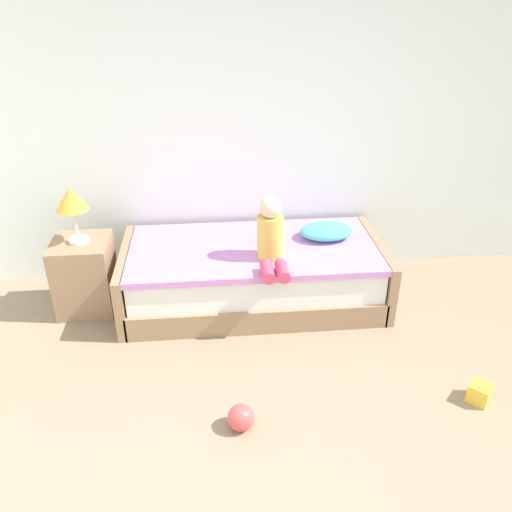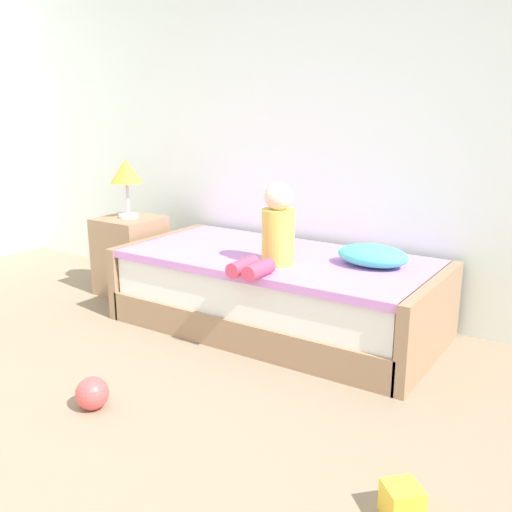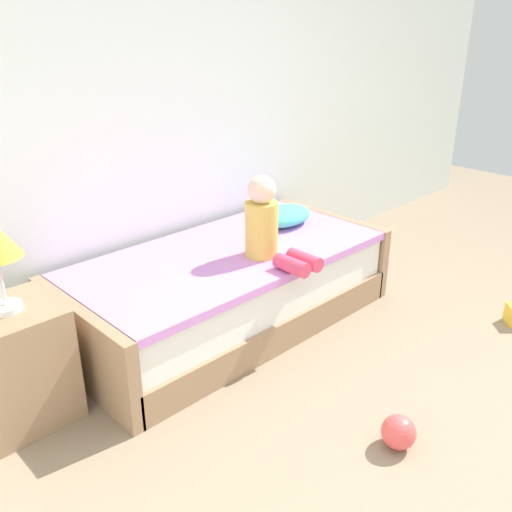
% 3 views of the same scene
% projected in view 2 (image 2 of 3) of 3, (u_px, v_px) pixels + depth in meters
% --- Properties ---
extents(wall_rear, '(7.20, 0.10, 2.90)m').
position_uv_depth(wall_rear, '(368.00, 104.00, 3.82)').
color(wall_rear, silver).
rests_on(wall_rear, ground).
extents(bed, '(2.11, 1.00, 0.50)m').
position_uv_depth(bed, '(277.00, 292.00, 3.81)').
color(bed, '#997556').
rests_on(bed, ground).
extents(nightstand, '(0.44, 0.44, 0.60)m').
position_uv_depth(nightstand, '(131.00, 255.00, 4.53)').
color(nightstand, '#997556').
rests_on(nightstand, ground).
extents(table_lamp, '(0.24, 0.24, 0.45)m').
position_uv_depth(table_lamp, '(126.00, 174.00, 4.37)').
color(table_lamp, silver).
rests_on(table_lamp, nightstand).
extents(child_figure, '(0.20, 0.51, 0.50)m').
position_uv_depth(child_figure, '(274.00, 233.00, 3.45)').
color(child_figure, gold).
rests_on(child_figure, bed).
extents(pillow, '(0.44, 0.30, 0.13)m').
position_uv_depth(pillow, '(373.00, 255.00, 3.49)').
color(pillow, '#4CCCBC').
rests_on(pillow, bed).
extents(toy_ball, '(0.16, 0.16, 0.16)m').
position_uv_depth(toy_ball, '(92.00, 393.00, 2.83)').
color(toy_ball, '#E54C4C').
rests_on(toy_ball, ground).
extents(toy_block, '(0.18, 0.18, 0.13)m').
position_uv_depth(toy_block, '(402.00, 502.00, 2.08)').
color(toy_block, yellow).
rests_on(toy_block, ground).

